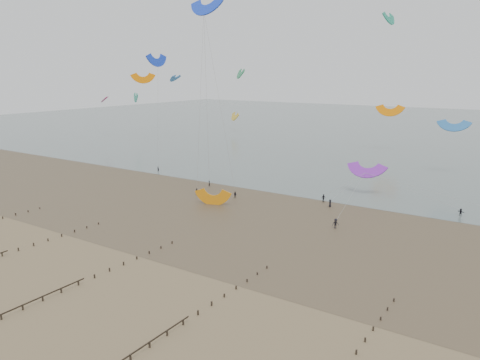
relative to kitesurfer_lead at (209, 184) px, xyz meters
The scene contains 6 objects.
ground 48.61m from the kitesurfer_lead, 72.74° to the right, with size 500.00×500.00×0.00m, color brown.
sea_and_shore 15.87m from the kitesurfer_lead, 49.28° to the right, with size 500.00×665.00×0.03m.
kitesurfer_lead is the anchor object (origin of this frame).
kitesurfers 33.44m from the kitesurfer_lead, ahead, with size 91.49×21.85×1.86m.
grounded_kite 15.79m from the kitesurfer_lead, 50.08° to the right, with size 6.70×3.51×5.11m, color orange, non-canonical shape.
kites_airborne 48.39m from the kitesurfer_lead, 85.19° to the left, with size 259.18×119.98×41.15m.
Camera 1 is at (53.23, -42.11, 27.43)m, focal length 35.00 mm.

